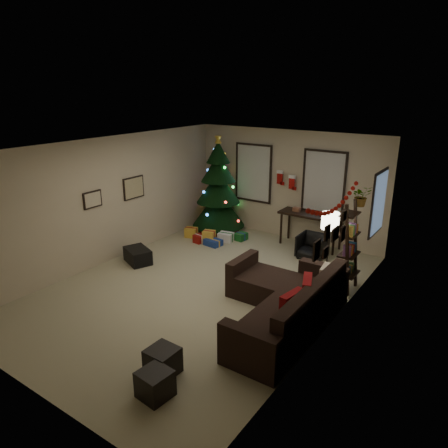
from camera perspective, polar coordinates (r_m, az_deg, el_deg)
The scene contains 29 objects.
floor at distance 8.20m, azimuth -2.99°, elevation -8.63°, with size 7.00×7.00×0.00m, color tan.
ceiling at distance 7.37m, azimuth -3.34°, elevation 10.41°, with size 7.00×7.00×0.00m, color white.
wall_back at distance 10.56m, azimuth 8.54°, elevation 5.23°, with size 5.00×5.00×0.00m, color #C1B193.
wall_front at distance 5.55m, azimuth -26.02°, elevation -8.90°, with size 5.00×5.00×0.00m, color #C1B193.
wall_left at distance 9.36m, azimuth -15.40°, elevation 3.06°, with size 7.00×7.00×0.00m, color #C1B193.
wall_right at distance 6.54m, azimuth 14.52°, elevation -3.47°, with size 7.00×7.00×0.00m, color #C1B193.
window_back_left at distance 10.93m, azimuth 4.03°, elevation 6.90°, with size 1.05×0.06×1.50m.
window_back_right at distance 10.12m, azimuth 13.35°, elevation 5.52°, with size 1.05×0.06×1.50m.
window_right_wall at distance 8.84m, azimuth 20.26°, elevation 2.69°, with size 0.06×0.90×1.30m.
christmas_tree at distance 11.04m, azimuth -0.77°, elevation 4.50°, with size 1.39×1.39×2.58m.
presents at distance 10.46m, azimuth -1.41°, elevation -1.80°, with size 1.43×1.01×0.30m.
sofa at distance 7.09m, azimuth 8.27°, elevation -10.79°, with size 1.92×2.78×0.88m.
pillow_red_a at distance 6.33m, azimuth 9.13°, elevation -11.00°, with size 0.12×0.46×0.46m, color maroon.
pillow_red_b at distance 6.76m, azimuth 11.11°, elevation -9.10°, with size 0.13×0.49×0.49m, color maroon.
pillow_cream at distance 7.38m, azimuth 13.44°, elevation -6.90°, with size 0.11×0.38×0.38m, color beige.
ottoman_near at distance 6.01m, azimuth -8.29°, elevation -17.89°, with size 0.39×0.39×0.37m, color black.
ottoman_far at distance 5.67m, azimuth -9.31°, elevation -20.57°, with size 0.38×0.38×0.36m, color black.
desk at distance 10.16m, azimuth 11.70°, elevation 0.84°, with size 1.51×0.54×0.82m.
desk_chair at distance 9.62m, azimuth 11.84°, elevation -2.97°, with size 0.55×0.51×0.56m, color black.
bookshelf at distance 8.13m, azimuth 16.69°, elevation -3.19°, with size 0.30×0.51×1.73m.
potted_plant at distance 8.18m, azimuth 18.13°, elevation 4.01°, with size 0.45×0.39×0.50m, color #4C4C4C.
floor_lamp at distance 7.91m, azimuth 14.13°, elevation -0.25°, with size 0.32×0.32×1.52m.
art_map at distance 9.78m, azimuth -12.12°, elevation 4.82°, with size 0.04×0.60×0.50m.
art_abstract at distance 9.06m, azimuth -17.37°, elevation 3.18°, with size 0.04×0.45×0.35m.
gallery at distance 6.41m, azimuth 14.28°, elevation -1.80°, with size 0.03×1.25×0.54m.
garland at distance 6.36m, azimuth 14.72°, elevation 2.87°, with size 0.08×1.90×0.30m, color #A5140C, non-canonical shape.
stocking_left at distance 10.48m, azimuth 7.61°, elevation 6.31°, with size 0.20×0.05×0.36m.
stocking_right at distance 10.35m, azimuth 9.20°, elevation 5.62°, with size 0.20×0.05×0.36m.
storage_bin at distance 9.41m, azimuth -11.59°, elevation -4.22°, with size 0.64×0.43×0.32m, color black.
Camera 1 is at (4.48, -5.77, 3.72)m, focal length 33.80 mm.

